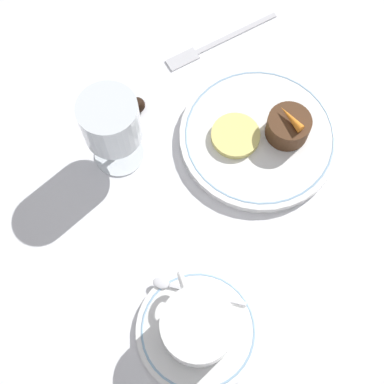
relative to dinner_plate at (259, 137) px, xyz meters
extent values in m
plane|color=white|center=(0.00, 0.05, -0.01)|extent=(3.00, 3.00, 0.00)
cylinder|color=white|center=(0.00, 0.00, 0.00)|extent=(0.23, 0.23, 0.01)
torus|color=#8CB2D1|center=(0.00, 0.00, 0.00)|extent=(0.22, 0.22, 0.00)
cylinder|color=white|center=(-0.23, 0.17, 0.00)|extent=(0.16, 0.16, 0.01)
torus|color=#8CB2D1|center=(-0.23, 0.17, 0.00)|extent=(0.14, 0.14, 0.00)
cylinder|color=white|center=(-0.23, 0.18, 0.03)|extent=(0.09, 0.09, 0.06)
cylinder|color=#9E7A4C|center=(-0.23, 0.18, 0.04)|extent=(0.08, 0.08, 0.05)
torus|color=white|center=(-0.18, 0.18, 0.04)|extent=(0.03, 0.01, 0.04)
cube|color=silver|center=(-0.19, 0.15, 0.00)|extent=(0.06, 0.09, 0.00)
ellipsoid|color=silver|center=(-0.16, 0.20, 0.00)|extent=(0.02, 0.03, 0.00)
cylinder|color=silver|center=(0.04, 0.20, -0.01)|extent=(0.07, 0.07, 0.01)
cylinder|color=silver|center=(0.04, 0.20, 0.03)|extent=(0.01, 0.01, 0.06)
cylinder|color=silver|center=(0.04, 0.20, 0.09)|extent=(0.08, 0.08, 0.07)
cylinder|color=#5B0F1E|center=(0.04, 0.20, 0.08)|extent=(0.07, 0.07, 0.04)
cube|color=silver|center=(0.19, -0.04, -0.01)|extent=(0.04, 0.15, 0.01)
cube|color=silver|center=(0.17, 0.06, -0.01)|extent=(0.03, 0.05, 0.01)
cylinder|color=#4C2D19|center=(-0.01, -0.04, 0.02)|extent=(0.06, 0.06, 0.04)
cone|color=orange|center=(-0.01, -0.04, 0.05)|extent=(0.04, 0.02, 0.01)
cylinder|color=#EFE075|center=(0.01, 0.03, 0.01)|extent=(0.07, 0.07, 0.01)
sphere|color=black|center=(0.11, 0.15, 0.00)|extent=(0.02, 0.02, 0.02)
camera|label=1|loc=(-0.31, 0.21, 0.69)|focal=50.00mm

